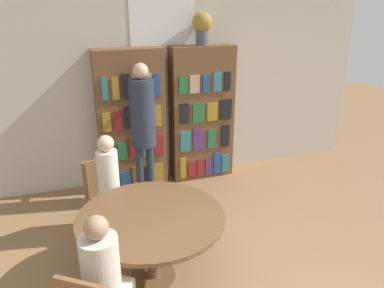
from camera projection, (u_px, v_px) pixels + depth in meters
wall_back at (163, 79)px, 5.40m from camera, size 6.40×0.07×3.00m
bookshelf_left at (131, 121)px, 5.26m from camera, size 0.93×0.34×1.99m
bookshelf_right at (202, 114)px, 5.58m from camera, size 0.93×0.34×1.99m
flower_vase at (202, 25)px, 5.12m from camera, size 0.27×0.27×0.44m
reading_table at (151, 224)px, 3.50m from camera, size 1.38×1.38×0.72m
chair_left_side at (105, 193)px, 4.31m from camera, size 0.50×0.50×0.90m
seated_reader_left at (111, 184)px, 4.10m from camera, size 0.32×0.38×1.25m
seated_reader_right at (105, 277)px, 2.71m from camera, size 0.41×0.42×1.24m
librarian_standing at (143, 119)px, 4.77m from camera, size 0.32×0.59×1.87m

